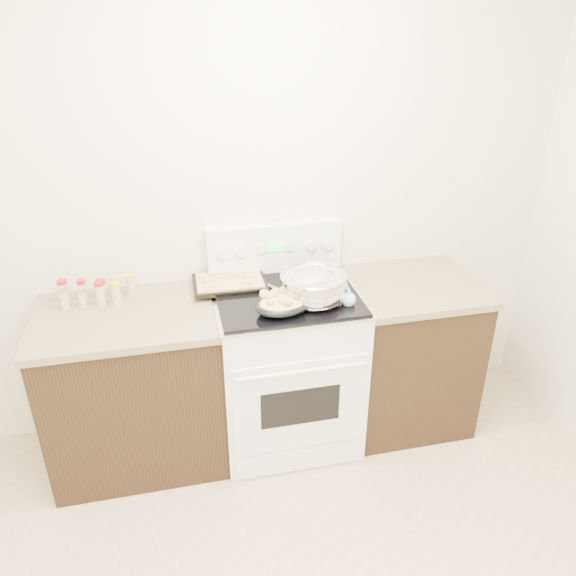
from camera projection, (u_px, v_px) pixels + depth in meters
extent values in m
cube|color=silver|center=(208.00, 204.00, 3.03)|extent=(4.00, 0.05, 2.70)
cube|color=black|center=(137.00, 390.00, 3.05)|extent=(0.90, 0.64, 0.88)
cube|color=brown|center=(126.00, 317.00, 2.84)|extent=(0.93, 0.67, 0.04)
cube|color=black|center=(405.00, 355.00, 3.36)|extent=(0.70, 0.64, 0.88)
cube|color=brown|center=(412.00, 286.00, 3.15)|extent=(0.73, 0.67, 0.04)
cube|color=white|center=(286.00, 368.00, 3.19)|extent=(0.76, 0.66, 0.92)
cube|color=white|center=(300.00, 406.00, 2.90)|extent=(0.70, 0.01, 0.55)
cube|color=black|center=(301.00, 407.00, 2.90)|extent=(0.42, 0.01, 0.22)
cylinder|color=white|center=(303.00, 371.00, 2.76)|extent=(0.65, 0.02, 0.02)
cube|color=white|center=(299.00, 460.00, 3.08)|extent=(0.70, 0.01, 0.14)
cube|color=silver|center=(286.00, 296.00, 2.98)|extent=(0.78, 0.68, 0.01)
cube|color=black|center=(286.00, 294.00, 2.98)|extent=(0.74, 0.64, 0.01)
cube|color=white|center=(275.00, 248.00, 3.17)|extent=(0.76, 0.07, 0.28)
cylinder|color=white|center=(222.00, 253.00, 3.06)|extent=(0.06, 0.02, 0.06)
cylinder|color=white|center=(241.00, 252.00, 3.08)|extent=(0.06, 0.02, 0.06)
cylinder|color=white|center=(311.00, 246.00, 3.16)|extent=(0.06, 0.02, 0.06)
cylinder|color=white|center=(328.00, 244.00, 3.18)|extent=(0.06, 0.02, 0.06)
cube|color=#19E533|center=(276.00, 248.00, 3.12)|extent=(0.09, 0.00, 0.04)
cube|color=silver|center=(262.00, 250.00, 3.11)|extent=(0.05, 0.00, 0.05)
cube|color=silver|center=(290.00, 247.00, 3.14)|extent=(0.05, 0.00, 0.05)
ellipsoid|color=silver|center=(313.00, 290.00, 2.87)|extent=(0.42, 0.42, 0.20)
cylinder|color=silver|center=(313.00, 300.00, 2.89)|extent=(0.18, 0.18, 0.01)
torus|color=silver|center=(314.00, 276.00, 2.83)|extent=(0.34, 0.34, 0.02)
cylinder|color=silver|center=(314.00, 286.00, 2.86)|extent=(0.32, 0.32, 0.11)
cylinder|color=olive|center=(314.00, 278.00, 2.83)|extent=(0.30, 0.30, 0.00)
cube|color=beige|center=(329.00, 278.00, 2.82)|extent=(0.03, 0.03, 0.02)
cube|color=beige|center=(304.00, 267.00, 2.93)|extent=(0.03, 0.03, 0.02)
cube|color=beige|center=(327.00, 279.00, 2.81)|extent=(0.03, 0.03, 0.02)
cube|color=beige|center=(322.00, 269.00, 2.92)|extent=(0.03, 0.03, 0.02)
cube|color=beige|center=(332.00, 280.00, 2.80)|extent=(0.03, 0.03, 0.02)
cube|color=beige|center=(304.00, 267.00, 2.93)|extent=(0.03, 0.03, 0.02)
cube|color=beige|center=(314.00, 274.00, 2.86)|extent=(0.03, 0.03, 0.03)
cube|color=beige|center=(320.00, 279.00, 2.81)|extent=(0.03, 0.03, 0.02)
cube|color=beige|center=(305.00, 272.00, 2.88)|extent=(0.03, 0.03, 0.02)
cube|color=beige|center=(300.00, 284.00, 2.76)|extent=(0.04, 0.04, 0.03)
cube|color=beige|center=(326.00, 274.00, 2.86)|extent=(0.03, 0.03, 0.02)
cube|color=beige|center=(321.00, 282.00, 2.77)|extent=(0.03, 0.03, 0.02)
cube|color=beige|center=(293.00, 275.00, 2.84)|extent=(0.04, 0.04, 0.02)
cube|color=beige|center=(309.00, 281.00, 2.79)|extent=(0.03, 0.03, 0.02)
cube|color=beige|center=(305.00, 278.00, 2.82)|extent=(0.02, 0.02, 0.02)
ellipsoid|color=black|center=(285.00, 304.00, 2.78)|extent=(0.37, 0.31, 0.08)
ellipsoid|color=tan|center=(285.00, 302.00, 2.78)|extent=(0.33, 0.28, 0.06)
sphere|color=tan|center=(273.00, 295.00, 2.78)|extent=(0.05, 0.05, 0.05)
sphere|color=tan|center=(271.00, 302.00, 2.71)|extent=(0.04, 0.04, 0.04)
sphere|color=tan|center=(271.00, 296.00, 2.77)|extent=(0.04, 0.04, 0.04)
sphere|color=tan|center=(275.00, 293.00, 2.79)|extent=(0.05, 0.05, 0.05)
sphere|color=tan|center=(264.00, 294.00, 2.78)|extent=(0.05, 0.05, 0.05)
sphere|color=tan|center=(288.00, 302.00, 2.70)|extent=(0.04, 0.04, 0.04)
sphere|color=tan|center=(283.00, 301.00, 2.72)|extent=(0.05, 0.05, 0.05)
sphere|color=tan|center=(283.00, 290.00, 2.82)|extent=(0.04, 0.04, 0.04)
cube|color=black|center=(230.00, 283.00, 3.06)|extent=(0.40, 0.28, 0.02)
cube|color=tan|center=(230.00, 281.00, 3.05)|extent=(0.36, 0.24, 0.02)
sphere|color=tan|center=(247.00, 277.00, 3.07)|extent=(0.05, 0.05, 0.05)
sphere|color=tan|center=(246.00, 283.00, 3.01)|extent=(0.05, 0.05, 0.05)
sphere|color=tan|center=(207.00, 281.00, 3.02)|extent=(0.04, 0.04, 0.04)
sphere|color=tan|center=(227.00, 274.00, 3.10)|extent=(0.04, 0.04, 0.04)
sphere|color=tan|center=(215.00, 274.00, 3.10)|extent=(0.04, 0.04, 0.04)
sphere|color=tan|center=(201.00, 278.00, 3.06)|extent=(0.03, 0.03, 0.03)
sphere|color=tan|center=(240.00, 276.00, 3.09)|extent=(0.04, 0.04, 0.04)
sphere|color=tan|center=(227.00, 278.00, 3.06)|extent=(0.04, 0.04, 0.04)
sphere|color=tan|center=(250.00, 283.00, 3.00)|extent=(0.03, 0.03, 0.03)
sphere|color=tan|center=(214.00, 286.00, 2.97)|extent=(0.04, 0.04, 0.04)
cylinder|color=tan|center=(275.00, 288.00, 3.01)|extent=(0.14, 0.21, 0.01)
sphere|color=tan|center=(267.00, 296.00, 2.92)|extent=(0.04, 0.04, 0.04)
sphere|color=#9BC8E7|center=(348.00, 299.00, 2.85)|extent=(0.08, 0.08, 0.08)
cylinder|color=#9BC8E7|center=(346.00, 286.00, 2.94)|extent=(0.07, 0.24, 0.07)
cylinder|color=#BFB28C|center=(64.00, 293.00, 2.92)|extent=(0.05, 0.05, 0.11)
cylinder|color=#B21414|center=(62.00, 282.00, 2.89)|extent=(0.05, 0.05, 0.02)
cylinder|color=#BFB28C|center=(83.00, 292.00, 2.94)|extent=(0.04, 0.04, 0.10)
cylinder|color=#B21414|center=(81.00, 282.00, 2.91)|extent=(0.04, 0.04, 0.02)
cylinder|color=#BFB28C|center=(102.00, 290.00, 2.96)|extent=(0.05, 0.05, 0.09)
cylinder|color=#B21414|center=(100.00, 281.00, 2.94)|extent=(0.05, 0.05, 0.02)
cylinder|color=#BFB28C|center=(116.00, 288.00, 2.97)|extent=(0.04, 0.04, 0.10)
cylinder|color=gold|center=(114.00, 279.00, 2.94)|extent=(0.05, 0.05, 0.02)
cylinder|color=#BFB28C|center=(131.00, 287.00, 2.99)|extent=(0.05, 0.05, 0.10)
cylinder|color=gold|center=(130.00, 277.00, 2.96)|extent=(0.05, 0.05, 0.02)
cylinder|color=#BFB28C|center=(64.00, 300.00, 2.84)|extent=(0.04, 0.04, 0.11)
cylinder|color=#B2B2B7|center=(62.00, 289.00, 2.81)|extent=(0.05, 0.05, 0.02)
cylinder|color=#BFB28C|center=(82.00, 299.00, 2.87)|extent=(0.04, 0.04, 0.09)
cylinder|color=#B2B2B7|center=(81.00, 290.00, 2.85)|extent=(0.04, 0.04, 0.02)
cylinder|color=#BFB28C|center=(100.00, 295.00, 2.88)|extent=(0.04, 0.04, 0.11)
cylinder|color=#B21414|center=(98.00, 284.00, 2.85)|extent=(0.05, 0.05, 0.02)
cylinder|color=#BFB28C|center=(116.00, 295.00, 2.88)|extent=(0.05, 0.05, 0.11)
cylinder|color=gold|center=(114.00, 284.00, 2.85)|extent=(0.05, 0.05, 0.02)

